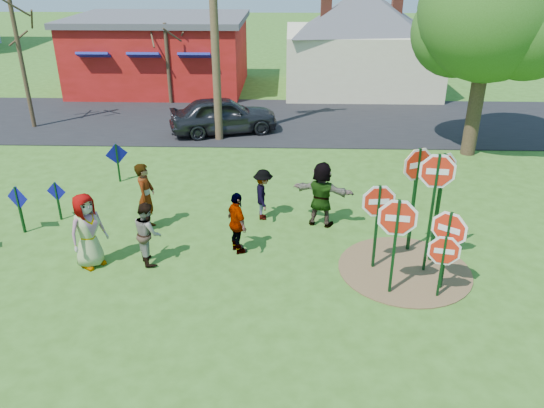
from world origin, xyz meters
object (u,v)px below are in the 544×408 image
Objects in this scene: stop_sign_b at (417,174)px; utility_pole at (213,1)px; stop_sign_a at (397,226)px; leafy_tree at (494,18)px; stop_sign_d at (442,181)px; suv at (224,115)px; stop_sign_c at (435,187)px; person_b at (146,197)px; person_a at (87,231)px.

stop_sign_b is 11.12m from utility_pole.
leafy_tree reaches higher than stop_sign_a.
stop_sign_d reaches higher than stop_sign_a.
stop_sign_c is at bearing -166.90° from suv.
stop_sign_c is at bearing 51.84° from stop_sign_a.
stop_sign_a is at bearing -113.65° from person_b.
person_a is at bearing -144.63° from leafy_tree.
utility_pole reaches higher than suv.
person_a is at bearing -173.13° from stop_sign_c.
stop_sign_a is 2.12m from stop_sign_b.
suv is (-5.09, 11.57, -0.89)m from stop_sign_a.
suv is (1.12, 8.66, -0.16)m from person_b.
person_a is (-8.12, 0.01, -1.27)m from stop_sign_c.
leafy_tree is at bearing -17.81° from person_a.
stop_sign_b is 1.01m from stop_sign_c.
utility_pole reaches higher than stop_sign_a.
stop_sign_d is 0.67× the size of suv.
person_b is (-7.45, 1.51, -1.21)m from stop_sign_d.
stop_sign_c is 0.31× the size of utility_pole.
utility_pole is (-5.98, 8.79, 3.25)m from stop_sign_b.
stop_sign_a reaches higher than person_b.
stop_sign_d is 11.76m from utility_pole.
stop_sign_b is at bearing -96.60° from person_b.
person_b is at bearing -97.46° from utility_pole.
stop_sign_d reaches higher than suv.
person_b is 8.74m from suv.
stop_sign_b is at bearing 107.74° from stop_sign_c.
utility_pole is (-6.43, 9.31, 3.20)m from stop_sign_d.
leafy_tree reaches higher than person_a.
stop_sign_c is 12.33m from suv.
stop_sign_a is 0.55× the size of suv.
utility_pole is at bearing 92.08° from stop_sign_d.
stop_sign_a is at bearing -172.85° from suv.
stop_sign_d is 9.09m from leafy_tree.
stop_sign_d is (1.25, 1.40, 0.48)m from stop_sign_a.
person_a reaches higher than suv.
suv is 0.58× the size of leafy_tree.
person_b is at bearing -149.44° from leafy_tree.
stop_sign_c is at bearing -103.91° from person_b.
person_a is at bearing 150.51° from stop_sign_d.
stop_sign_a is 1.45m from stop_sign_c.
suv is at bearing 89.33° from stop_sign_d.
stop_sign_a is 1.30× the size of person_a.
leafy_tree is at bearing 73.21° from stop_sign_c.
stop_sign_c is (0.98, 0.93, 0.53)m from stop_sign_a.
stop_sign_c is 1.05× the size of stop_sign_d.
suv is at bearing 83.30° from utility_pole.
stop_sign_d is at bearing -113.36° from leafy_tree.
suv is at bearing -5.92° from person_b.
stop_sign_c is 0.54m from stop_sign_d.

